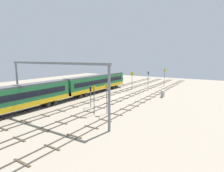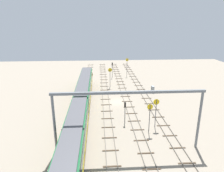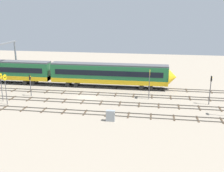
{
  "view_description": "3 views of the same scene",
  "coord_description": "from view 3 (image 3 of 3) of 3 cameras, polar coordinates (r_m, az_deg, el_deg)",
  "views": [
    {
      "loc": [
        -37.92,
        -22.69,
        9.62
      ],
      "look_at": [
        2.27,
        2.28,
        2.31
      ],
      "focal_mm": 29.18,
      "sensor_mm": 36.0,
      "label": 1
    },
    {
      "loc": [
        -44.56,
        3.94,
        18.02
      ],
      "look_at": [
        5.88,
        0.68,
        2.0
      ],
      "focal_mm": 33.21,
      "sensor_mm": 36.0,
      "label": 2
    },
    {
      "loc": [
        12.14,
        -46.56,
        15.77
      ],
      "look_at": [
        4.7,
        0.97,
        2.15
      ],
      "focal_mm": 43.93,
      "sensor_mm": 36.0,
      "label": 3
    }
  ],
  "objects": [
    {
      "name": "ground_plane",
      "position": [
        50.64,
        -5.43,
        -2.42
      ],
      "size": [
        105.1,
        105.1,
        0.0
      ],
      "primitive_type": "plane",
      "color": "gray"
    },
    {
      "name": "track_near_foreground",
      "position": [
        43.87,
        -7.82,
        -5.33
      ],
      "size": [
        89.1,
        2.4,
        0.16
      ],
      "color": "#59544C",
      "rests_on": "ground"
    },
    {
      "name": "track_second_near",
      "position": [
        48.35,
        -6.15,
        -3.25
      ],
      "size": [
        89.1,
        2.4,
        0.16
      ],
      "color": "#59544C",
      "rests_on": "ground"
    },
    {
      "name": "track_middle",
      "position": [
        52.91,
        -4.78,
        -1.52
      ],
      "size": [
        89.1,
        2.4,
        0.16
      ],
      "color": "#59544C",
      "rests_on": "ground"
    },
    {
      "name": "track_with_train",
      "position": [
        57.53,
        -3.63,
        -0.07
      ],
      "size": [
        89.1,
        2.4,
        0.16
      ],
      "color": "#59544C",
      "rests_on": "ground"
    },
    {
      "name": "train",
      "position": [
        59.37,
        -11.97,
        2.69
      ],
      "size": [
        50.4,
        3.24,
        4.8
      ],
      "color": "#1E6638",
      "rests_on": "ground"
    },
    {
      "name": "speed_sign_near_foreground",
      "position": [
        51.27,
        -22.08,
        0.56
      ],
      "size": [
        0.14,
        0.94,
        5.08
      ],
      "color": "#4C4C51",
      "rests_on": "ground"
    },
    {
      "name": "speed_sign_mid_trackside",
      "position": [
        49.14,
        -21.3,
        0.26
      ],
      "size": [
        0.14,
        1.03,
        5.29
      ],
      "color": "#4C4C51",
      "rests_on": "ground"
    },
    {
      "name": "speed_sign_distant_end",
      "position": [
        48.97,
        7.82,
        1.33
      ],
      "size": [
        0.14,
        1.08,
        5.46
      ],
      "color": "#4C4C51",
      "rests_on": "ground"
    },
    {
      "name": "signal_light_trackside_approach",
      "position": [
        48.76,
        19.84,
        -0.05
      ],
      "size": [
        0.31,
        0.32,
        4.99
      ],
      "color": "#4C4C51",
      "rests_on": "ground"
    },
    {
      "name": "signal_light_trackside_departure",
      "position": [
        52.8,
        -16.65,
        0.76
      ],
      "size": [
        0.31,
        0.32,
        4.05
      ],
      "color": "#4C4C51",
      "rests_on": "ground"
    },
    {
      "name": "relay_cabinet",
      "position": [
        39.91,
        -0.33,
        -6.2
      ],
      "size": [
        1.28,
        0.61,
        1.63
      ],
      "color": "gray",
      "rests_on": "ground"
    }
  ]
}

